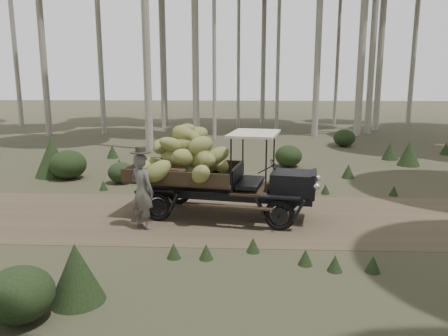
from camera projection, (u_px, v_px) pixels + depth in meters
The scene contains 5 objects.
ground at pixel (301, 219), 10.58m from camera, with size 120.00×120.00×0.00m, color #473D2B.
dirt_track at pixel (301, 218), 10.58m from camera, with size 70.00×4.00×0.01m, color brown.
banana_truck at pixel (200, 163), 10.59m from camera, with size 4.77×2.51×2.34m.
farmer at pixel (142, 190), 9.75m from camera, with size 0.75×0.68×1.87m.
undergrowth at pixel (341, 210), 9.63m from camera, with size 21.66×23.88×1.37m.
Camera 1 is at (-1.39, -10.20, 3.32)m, focal length 35.00 mm.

